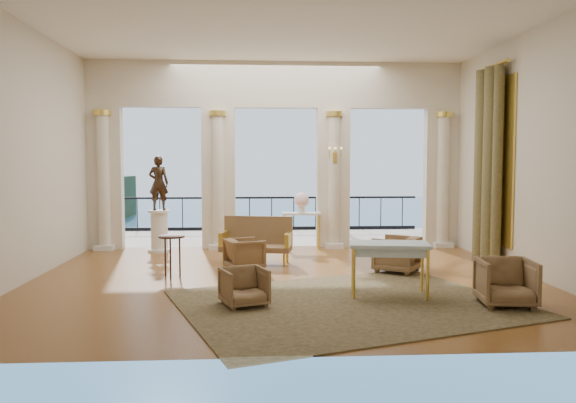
{
  "coord_description": "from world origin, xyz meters",
  "views": [
    {
      "loc": [
        -0.54,
        -9.86,
        2.09
      ],
      "look_at": [
        0.1,
        0.6,
        1.35
      ],
      "focal_mm": 35.0,
      "sensor_mm": 36.0,
      "label": 1
    }
  ],
  "objects": [
    {
      "name": "room_walls",
      "position": [
        0.0,
        -1.12,
        2.88
      ],
      "size": [
        9.0,
        9.0,
        9.0
      ],
      "color": "beige",
      "rests_on": "ground"
    },
    {
      "name": "palm_tree",
      "position": [
        2.0,
        6.6,
        4.09
      ],
      "size": [
        2.0,
        2.0,
        4.5
      ],
      "color": "#4C3823",
      "rests_on": "terrace"
    },
    {
      "name": "armchair_d",
      "position": [
        -0.73,
        0.94,
        0.34
      ],
      "size": [
        0.81,
        0.84,
        0.68
      ],
      "primitive_type": "imported",
      "rotation": [
        0.0,
        0.0,
        1.93
      ],
      "color": "#4E381E",
      "rests_on": "ground"
    },
    {
      "name": "statue",
      "position": [
        -2.75,
        3.26,
        1.61
      ],
      "size": [
        0.49,
        0.35,
        1.26
      ],
      "primitive_type": "imported",
      "rotation": [
        0.0,
        0.0,
        3.03
      ],
      "color": "#302115",
      "rests_on": "pedestal"
    },
    {
      "name": "side_table",
      "position": [
        -2.03,
        0.28,
        0.66
      ],
      "size": [
        0.47,
        0.47,
        0.77
      ],
      "color": "black",
      "rests_on": "ground"
    },
    {
      "name": "floor",
      "position": [
        0.0,
        0.0,
        0.0
      ],
      "size": [
        9.0,
        9.0,
        0.0
      ],
      "primitive_type": "plane",
      "color": "#4B200B",
      "rests_on": "ground"
    },
    {
      "name": "settee",
      "position": [
        -0.49,
        1.72,
        0.47
      ],
      "size": [
        1.54,
        0.89,
        0.96
      ],
      "rotation": [
        0.0,
        0.0,
        -0.2
      ],
      "color": "#4E381E",
      "rests_on": "ground"
    },
    {
      "name": "curtain",
      "position": [
        4.28,
        1.5,
        2.02
      ],
      "size": [
        0.33,
        1.4,
        4.09
      ],
      "color": "#4C4C28",
      "rests_on": "ground"
    },
    {
      "name": "armchair_c",
      "position": [
        2.15,
        0.52,
        0.38
      ],
      "size": [
        1.0,
        1.01,
        0.77
      ],
      "primitive_type": "imported",
      "rotation": [
        0.0,
        0.0,
        -2.17
      ],
      "color": "#4E381E",
      "rests_on": "ground"
    },
    {
      "name": "rug",
      "position": [
        0.83,
        -1.8,
        0.01
      ],
      "size": [
        5.67,
        5.01,
        0.02
      ],
      "primitive_type": "cube",
      "rotation": [
        0.0,
        0.0,
        0.33
      ],
      "color": "#313418",
      "rests_on": "ground"
    },
    {
      "name": "wall_sconce",
      "position": [
        1.4,
        3.51,
        2.23
      ],
      "size": [
        0.3,
        0.11,
        0.33
      ],
      "color": "#E4C24B",
      "rests_on": "arcade"
    },
    {
      "name": "console_table",
      "position": [
        0.6,
        3.55,
        0.73
      ],
      "size": [
        0.94,
        0.38,
        0.88
      ],
      "rotation": [
        0.0,
        0.0,
        -0.03
      ],
      "color": "silver",
      "rests_on": "ground"
    },
    {
      "name": "balustrade",
      "position": [
        0.0,
        7.4,
        0.41
      ],
      "size": [
        9.0,
        0.06,
        1.03
      ],
      "color": "black",
      "rests_on": "terrace"
    },
    {
      "name": "sea",
      "position": [
        0.0,
        60.0,
        -6.0
      ],
      "size": [
        160.0,
        160.0,
        0.0
      ],
      "primitive_type": "plane",
      "color": "#1E5181",
      "rests_on": "ground"
    },
    {
      "name": "headland",
      "position": [
        -30.0,
        70.0,
        -3.0
      ],
      "size": [
        22.0,
        18.0,
        6.0
      ],
      "primitive_type": "cube",
      "color": "black",
      "rests_on": "sea"
    },
    {
      "name": "armchair_a",
      "position": [
        -0.69,
        -1.82,
        0.31
      ],
      "size": [
        0.77,
        0.74,
        0.63
      ],
      "primitive_type": "imported",
      "rotation": [
        0.0,
        0.0,
        0.35
      ],
      "color": "#4E381E",
      "rests_on": "ground"
    },
    {
      "name": "terrace",
      "position": [
        0.0,
        5.8,
        -0.05
      ],
      "size": [
        10.0,
        3.6,
        0.1
      ],
      "primitive_type": "cube",
      "color": "#BEB1A0",
      "rests_on": "ground"
    },
    {
      "name": "arcade",
      "position": [
        -0.0,
        3.82,
        2.58
      ],
      "size": [
        9.0,
        0.56,
        4.5
      ],
      "color": "beige",
      "rests_on": "ground"
    },
    {
      "name": "game_table",
      "position": [
        1.56,
        -1.3,
        0.75
      ],
      "size": [
        1.3,
        0.84,
        0.84
      ],
      "rotation": [
        0.0,
        0.0,
        -0.15
      ],
      "color": "#9FC0CD",
      "rests_on": "ground"
    },
    {
      "name": "urn",
      "position": [
        0.6,
        3.55,
        1.15
      ],
      "size": [
        0.36,
        0.36,
        0.48
      ],
      "color": "silver",
      "rests_on": "console_table"
    },
    {
      "name": "pedestal",
      "position": [
        -2.75,
        3.26,
        0.47
      ],
      "size": [
        0.53,
        0.53,
        0.98
      ],
      "color": "silver",
      "rests_on": "ground"
    },
    {
      "name": "window_frame",
      "position": [
        4.47,
        1.5,
        2.1
      ],
      "size": [
        0.04,
        1.6,
        3.4
      ],
      "primitive_type": "cube",
      "color": "#E4C24B",
      "rests_on": "room_walls"
    },
    {
      "name": "armchair_b",
      "position": [
        3.1,
        -2.05,
        0.39
      ],
      "size": [
        0.83,
        0.79,
        0.77
      ],
      "primitive_type": "imported",
      "rotation": [
        0.0,
        0.0,
        -0.13
      ],
      "color": "#4E381E",
      "rests_on": "ground"
    }
  ]
}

